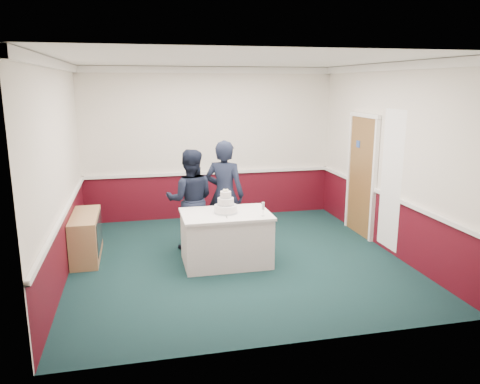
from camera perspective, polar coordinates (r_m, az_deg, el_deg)
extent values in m
plane|color=#132F2F|center=(7.37, -0.40, -8.19)|extent=(5.00, 5.00, 0.00)
cube|color=silver|center=(9.38, -3.66, 5.86)|extent=(5.00, 0.05, 3.00)
cube|color=silver|center=(6.89, -20.98, 2.39)|extent=(0.05, 5.00, 3.00)
cube|color=silver|center=(7.87, 17.51, 3.89)|extent=(0.05, 5.00, 3.00)
cube|color=white|center=(6.88, -0.44, 15.58)|extent=(5.00, 5.00, 0.05)
cube|color=#490914|center=(9.57, -3.58, -0.39)|extent=(5.00, 0.02, 0.90)
cube|color=white|center=(9.46, -3.61, 2.37)|extent=(4.98, 0.05, 0.06)
cube|color=white|center=(9.29, -3.78, 14.62)|extent=(5.00, 0.08, 0.12)
cube|color=#9C6737|center=(8.63, 14.62, 1.80)|extent=(0.05, 0.90, 2.10)
cube|color=#234799|center=(8.66, 14.20, 5.69)|extent=(0.01, 0.12, 0.12)
cube|color=white|center=(7.68, 17.93, 1.37)|extent=(0.02, 0.60, 2.20)
cube|color=#A98752|center=(7.71, -18.25, -5.16)|extent=(0.40, 1.20, 0.70)
cube|color=black|center=(7.68, -16.76, -4.74)|extent=(0.01, 1.00, 0.50)
cube|color=white|center=(7.11, -1.72, -5.75)|extent=(1.28, 0.88, 0.76)
cube|color=white|center=(7.00, -1.74, -2.72)|extent=(1.32, 0.92, 0.04)
cylinder|color=white|center=(6.98, -1.75, -2.09)|extent=(0.34, 0.34, 0.12)
cylinder|color=#B7BEC3|center=(6.99, -1.75, -2.46)|extent=(0.35, 0.35, 0.03)
cylinder|color=white|center=(6.95, -1.76, -1.18)|extent=(0.24, 0.24, 0.11)
cylinder|color=#B7BEC3|center=(6.96, -1.75, -1.52)|extent=(0.25, 0.25, 0.02)
cylinder|color=white|center=(6.92, -1.76, -0.33)|extent=(0.16, 0.16, 0.10)
cylinder|color=#B7BEC3|center=(6.93, -1.76, -0.65)|extent=(0.17, 0.17, 0.02)
sphere|color=#EDE5C9|center=(6.91, -1.77, 0.21)|extent=(0.03, 0.03, 0.03)
sphere|color=#EDE5C9|center=(6.93, -1.56, 0.25)|extent=(0.03, 0.03, 0.03)
sphere|color=#EDE5C9|center=(6.93, -1.97, 0.24)|extent=(0.03, 0.03, 0.03)
sphere|color=#EDE5C9|center=(6.89, -1.58, 0.17)|extent=(0.03, 0.03, 0.03)
sphere|color=#EDE5C9|center=(6.89, -1.96, 0.17)|extent=(0.03, 0.03, 0.03)
cube|color=silver|center=(6.80, -1.67, -3.00)|extent=(0.03, 0.22, 0.00)
cylinder|color=silver|center=(6.84, 2.82, -2.91)|extent=(0.05, 0.05, 0.01)
cylinder|color=silver|center=(6.83, 2.83, -2.53)|extent=(0.01, 0.01, 0.09)
cylinder|color=silver|center=(6.80, 2.84, -1.72)|extent=(0.04, 0.04, 0.11)
imported|color=black|center=(7.65, -6.07, -0.95)|extent=(0.89, 0.74, 1.66)
imported|color=black|center=(7.68, -1.90, -0.31)|extent=(0.78, 0.69, 1.80)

